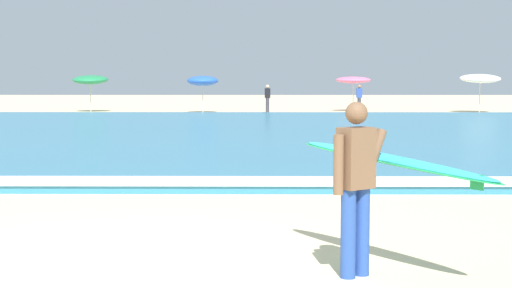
{
  "coord_description": "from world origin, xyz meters",
  "views": [
    {
      "loc": [
        1.45,
        -8.1,
        1.96
      ],
      "look_at": [
        1.36,
        1.83,
        1.1
      ],
      "focal_mm": 53.62,
      "sensor_mm": 36.0,
      "label": 1
    }
  ],
  "objects_px": {
    "surfer_with_board": "(374,171)",
    "beach_umbrella_3": "(480,79)",
    "beach_umbrella_0": "(90,80)",
    "beachgoer_near_row_mid": "(267,98)",
    "beach_umbrella_2": "(353,80)",
    "beachgoer_near_row_left": "(359,98)",
    "beach_umbrella_1": "(203,81)"
  },
  "relations": [
    {
      "from": "surfer_with_board",
      "to": "beach_umbrella_3",
      "type": "distance_m",
      "value": 37.56
    },
    {
      "from": "beach_umbrella_0",
      "to": "beachgoer_near_row_mid",
      "type": "xyz_separation_m",
      "value": [
        10.25,
        -1.18,
        -1.01
      ]
    },
    {
      "from": "beach_umbrella_2",
      "to": "beachgoer_near_row_mid",
      "type": "relative_size",
      "value": 1.31
    },
    {
      "from": "beach_umbrella_2",
      "to": "beach_umbrella_3",
      "type": "relative_size",
      "value": 0.9
    },
    {
      "from": "surfer_with_board",
      "to": "beachgoer_near_row_left",
      "type": "bearing_deg",
      "value": 83.06
    },
    {
      "from": "surfer_with_board",
      "to": "beach_umbrella_1",
      "type": "distance_m",
      "value": 35.56
    },
    {
      "from": "beach_umbrella_3",
      "to": "beachgoer_near_row_mid",
      "type": "distance_m",
      "value": 12.09
    },
    {
      "from": "surfer_with_board",
      "to": "beach_umbrella_2",
      "type": "distance_m",
      "value": 37.74
    },
    {
      "from": "surfer_with_board",
      "to": "beach_umbrella_3",
      "type": "relative_size",
      "value": 1.02
    },
    {
      "from": "beachgoer_near_row_mid",
      "to": "beach_umbrella_3",
      "type": "bearing_deg",
      "value": 1.7
    },
    {
      "from": "beach_umbrella_1",
      "to": "beachgoer_near_row_mid",
      "type": "distance_m",
      "value": 3.76
    },
    {
      "from": "beach_umbrella_3",
      "to": "beachgoer_near_row_left",
      "type": "xyz_separation_m",
      "value": [
        -6.83,
        -0.05,
        -1.08
      ]
    },
    {
      "from": "beach_umbrella_1",
      "to": "beachgoer_near_row_left",
      "type": "xyz_separation_m",
      "value": [
        8.83,
        0.53,
        -0.95
      ]
    },
    {
      "from": "beach_umbrella_0",
      "to": "beachgoer_near_row_mid",
      "type": "bearing_deg",
      "value": -6.56
    },
    {
      "from": "surfer_with_board",
      "to": "beachgoer_near_row_mid",
      "type": "relative_size",
      "value": 1.49
    },
    {
      "from": "beach_umbrella_1",
      "to": "beach_umbrella_0",
      "type": "bearing_deg",
      "value": 168.07
    },
    {
      "from": "beach_umbrella_0",
      "to": "surfer_with_board",
      "type": "bearing_deg",
      "value": -73.15
    },
    {
      "from": "surfer_with_board",
      "to": "beach_umbrella_1",
      "type": "height_order",
      "value": "beach_umbrella_1"
    },
    {
      "from": "beach_umbrella_0",
      "to": "beachgoer_near_row_left",
      "type": "xyz_separation_m",
      "value": [
        15.46,
        -0.87,
        -1.01
      ]
    },
    {
      "from": "beach_umbrella_0",
      "to": "beach_umbrella_3",
      "type": "distance_m",
      "value": 22.3
    },
    {
      "from": "beach_umbrella_2",
      "to": "beach_umbrella_3",
      "type": "distance_m",
      "value": 7.17
    },
    {
      "from": "beach_umbrella_0",
      "to": "beach_umbrella_2",
      "type": "xyz_separation_m",
      "value": [
        15.31,
        0.83,
        -0.01
      ]
    },
    {
      "from": "surfer_with_board",
      "to": "beach_umbrella_1",
      "type": "bearing_deg",
      "value": 97.24
    },
    {
      "from": "beach_umbrella_3",
      "to": "beach_umbrella_0",
      "type": "bearing_deg",
      "value": 177.89
    },
    {
      "from": "beach_umbrella_2",
      "to": "beach_umbrella_3",
      "type": "bearing_deg",
      "value": -13.32
    },
    {
      "from": "surfer_with_board",
      "to": "beachgoer_near_row_left",
      "type": "xyz_separation_m",
      "value": [
        4.35,
        35.79,
        -0.19
      ]
    },
    {
      "from": "surfer_with_board",
      "to": "beach_umbrella_3",
      "type": "bearing_deg",
      "value": 72.67
    },
    {
      "from": "beach_umbrella_1",
      "to": "beachgoer_near_row_left",
      "type": "height_order",
      "value": "beach_umbrella_1"
    },
    {
      "from": "beach_umbrella_3",
      "to": "beach_umbrella_2",
      "type": "bearing_deg",
      "value": 166.68
    },
    {
      "from": "beachgoer_near_row_left",
      "to": "beachgoer_near_row_mid",
      "type": "bearing_deg",
      "value": -176.65
    },
    {
      "from": "beach_umbrella_0",
      "to": "beach_umbrella_1",
      "type": "bearing_deg",
      "value": -11.93
    },
    {
      "from": "beachgoer_near_row_left",
      "to": "beachgoer_near_row_mid",
      "type": "xyz_separation_m",
      "value": [
        -5.2,
        -0.3,
        0.0
      ]
    }
  ]
}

